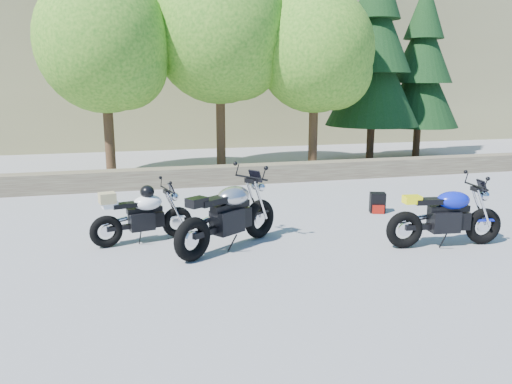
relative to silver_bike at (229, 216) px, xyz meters
The scene contains 12 objects.
ground 0.75m from the silver_bike, 21.78° to the right, with size 90.00×90.00×0.00m, color gray.
stone_wall 5.34m from the silver_bike, 84.90° to the left, with size 22.00×0.55×0.50m, color brown.
hillside 28.87m from the silver_bike, 82.88° to the left, with size 80.00×30.00×15.00m, color olive.
tree_decid_left 7.84m from the silver_bike, 105.45° to the left, with size 3.67×3.67×5.62m.
tree_decid_mid 8.25m from the silver_bike, 79.36° to the left, with size 4.08×4.08×6.24m.
tree_decid_right 8.47m from the silver_bike, 58.22° to the left, with size 3.54×3.54×5.41m.
conifer_near 10.89m from the silver_bike, 50.20° to the left, with size 3.17×3.17×7.06m.
conifer_far 12.66m from the silver_bike, 44.14° to the left, with size 2.82×2.82×6.27m.
silver_bike is the anchor object (origin of this frame).
white_bike 1.55m from the silver_bike, 152.85° to the left, with size 1.77×0.66×0.99m.
blue_bike 3.63m from the silver_bike, 12.63° to the right, with size 2.05×0.65×1.03m.
backpack 3.84m from the silver_bike, 23.19° to the left, with size 0.37×0.34×0.43m.
Camera 1 is at (-2.04, -7.58, 2.69)m, focal length 35.00 mm.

